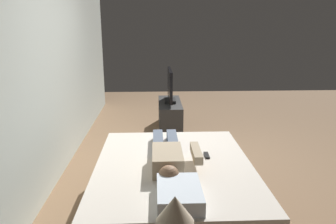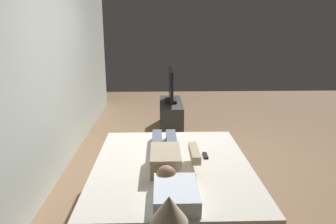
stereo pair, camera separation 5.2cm
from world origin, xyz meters
The scene contains 9 objects.
ground_plane centered at (0.00, 0.00, 0.00)m, with size 10.00×10.00×0.00m, color #8C6B4C.
back_wall centered at (0.40, 1.69, 1.40)m, with size 6.40×0.10×2.80m, color silver.
bed centered at (-1.09, 0.26, 0.26)m, with size 1.99×1.60×0.54m.
pillow centered at (-1.76, 0.26, 0.60)m, with size 0.48×0.34×0.12m, color white.
person centered at (-1.06, 0.32, 0.62)m, with size 1.26×0.46×0.18m.
remote centered at (-0.91, -0.09, 0.55)m, with size 0.15×0.04×0.02m, color black.
tv_stand centered at (1.66, 0.17, 0.25)m, with size 1.10×0.40×0.50m, color #2D2D2D.
tv centered at (1.66, 0.17, 0.78)m, with size 0.88×0.20×0.59m.
lamp centered at (-2.38, 0.34, 0.85)m, with size 0.22×0.22×0.42m.
Camera 2 is at (-3.96, 0.39, 1.86)m, focal length 34.21 mm.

